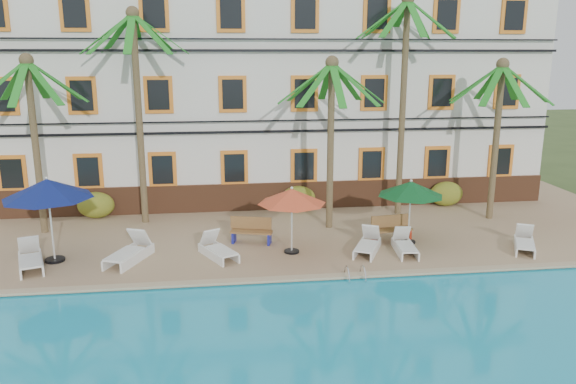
{
  "coord_description": "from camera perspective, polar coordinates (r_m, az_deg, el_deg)",
  "views": [
    {
      "loc": [
        -2.22,
        -16.57,
        6.87
      ],
      "look_at": [
        0.3,
        3.0,
        2.0
      ],
      "focal_mm": 35.0,
      "sensor_mm": 36.0,
      "label": 1
    }
  ],
  "objects": [
    {
      "name": "palm_e",
      "position": [
        23.95,
        20.57,
        7.23
      ],
      "size": [
        4.04,
        4.04,
        6.48
      ],
      "color": "brown",
      "rests_on": "pool_deck"
    },
    {
      "name": "lounger_d",
      "position": [
        19.46,
        8.09,
        -5.3
      ],
      "size": [
        1.38,
        1.91,
        0.86
      ],
      "color": "white",
      "rests_on": "pool_deck"
    },
    {
      "name": "umbrella_red",
      "position": [
        18.76,
        0.39,
        -0.47
      ],
      "size": [
        2.32,
        2.32,
        2.32
      ],
      "color": "black",
      "rests_on": "pool_deck"
    },
    {
      "name": "palm_d",
      "position": [
        23.53,
        11.7,
        11.23
      ],
      "size": [
        4.04,
        4.04,
        8.95
      ],
      "color": "brown",
      "rests_on": "pool_deck"
    },
    {
      "name": "pool_coping",
      "position": [
        17.14,
        0.69,
        -8.74
      ],
      "size": [
        30.0,
        0.35,
        0.06
      ],
      "primitive_type": "cube",
      "color": "tan",
      "rests_on": "pool_deck"
    },
    {
      "name": "bench_right",
      "position": [
        20.75,
        10.41,
        -3.62
      ],
      "size": [
        1.55,
        0.68,
        0.93
      ],
      "color": "olive",
      "rests_on": "pool_deck"
    },
    {
      "name": "umbrella_green",
      "position": [
        20.2,
        12.37,
        0.3
      ],
      "size": [
        2.34,
        2.34,
        2.34
      ],
      "color": "black",
      "rests_on": "pool_deck"
    },
    {
      "name": "shrub_mid",
      "position": [
        24.2,
        1.04,
        -0.67
      ],
      "size": [
        1.5,
        0.9,
        1.1
      ],
      "primitive_type": "ellipsoid",
      "color": "#285919",
      "rests_on": "pool_deck"
    },
    {
      "name": "ground",
      "position": [
        18.08,
        0.29,
        -8.48
      ],
      "size": [
        100.0,
        100.0,
        0.0
      ],
      "primitive_type": "plane",
      "color": "#384C23",
      "rests_on": "ground"
    },
    {
      "name": "palm_a",
      "position": [
        22.58,
        -24.51,
        6.78
      ],
      "size": [
        4.04,
        4.04,
        6.65
      ],
      "color": "brown",
      "rests_on": "pool_deck"
    },
    {
      "name": "lounger_b",
      "position": [
        19.18,
        -15.8,
        -5.88
      ],
      "size": [
        1.48,
        2.16,
        0.96
      ],
      "color": "white",
      "rests_on": "pool_deck"
    },
    {
      "name": "bench_left",
      "position": [
        20.22,
        -3.68,
        -3.87
      ],
      "size": [
        1.57,
        0.86,
        0.93
      ],
      "color": "olive",
      "rests_on": "pool_deck"
    },
    {
      "name": "pool_deck",
      "position": [
        22.71,
        -1.39,
        -3.42
      ],
      "size": [
        30.0,
        12.0,
        0.25
      ],
      "primitive_type": "cube",
      "color": "tan",
      "rests_on": "ground"
    },
    {
      "name": "shrub_right",
      "position": [
        26.0,
        15.77,
        -0.17
      ],
      "size": [
        1.5,
        0.9,
        1.1
      ],
      "primitive_type": "ellipsoid",
      "color": "#285919",
      "rests_on": "pool_deck"
    },
    {
      "name": "lounger_a",
      "position": [
        19.7,
        -24.7,
        -6.19
      ],
      "size": [
        1.27,
        2.05,
        0.91
      ],
      "color": "white",
      "rests_on": "pool_deck"
    },
    {
      "name": "hotel_building",
      "position": [
        26.69,
        -2.58,
        10.64
      ],
      "size": [
        25.4,
        6.44,
        10.22
      ],
      "color": "silver",
      "rests_on": "pool_deck"
    },
    {
      "name": "umbrella_blue",
      "position": [
        19.41,
        -23.24,
        0.27
      ],
      "size": [
        2.85,
        2.85,
        2.85
      ],
      "color": "black",
      "rests_on": "pool_deck"
    },
    {
      "name": "lounger_c",
      "position": [
        18.97,
        -7.15,
        -5.78
      ],
      "size": [
        1.39,
        1.91,
        0.86
      ],
      "color": "white",
      "rests_on": "pool_deck"
    },
    {
      "name": "pool_ladder",
      "position": [
        17.4,
        6.81,
        -8.6
      ],
      "size": [
        0.54,
        0.74,
        0.74
      ],
      "color": "silver",
      "rests_on": "ground"
    },
    {
      "name": "palm_c",
      "position": [
        21.27,
        4.39,
        7.48
      ],
      "size": [
        4.04,
        4.04,
        6.56
      ],
      "color": "brown",
      "rests_on": "pool_deck"
    },
    {
      "name": "lounger_e",
      "position": [
        19.67,
        11.78,
        -5.3
      ],
      "size": [
        0.79,
        1.77,
        0.81
      ],
      "color": "white",
      "rests_on": "pool_deck"
    },
    {
      "name": "shrub_left",
      "position": [
        24.47,
        -18.93,
        -1.26
      ],
      "size": [
        1.5,
        0.9,
        1.1
      ],
      "primitive_type": "ellipsoid",
      "color": "#285919",
      "rests_on": "pool_deck"
    },
    {
      "name": "palm_b",
      "position": [
        22.54,
        -15.07,
        10.07
      ],
      "size": [
        4.04,
        4.04,
        8.35
      ],
      "color": "brown",
      "rests_on": "pool_deck"
    },
    {
      "name": "lounger_f",
      "position": [
        21.16,
        22.9,
        -4.74
      ],
      "size": [
        1.34,
        1.84,
        0.82
      ],
      "color": "white",
      "rests_on": "pool_deck"
    }
  ]
}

